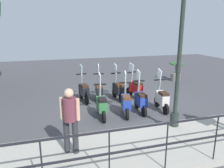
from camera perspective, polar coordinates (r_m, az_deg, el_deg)
name	(u,v)px	position (r m, az deg, el deg)	size (l,w,h in m)	color
ground_plane	(125,106)	(8.81, 3.51, -5.76)	(28.00, 28.00, 0.00)	#424247
promenade_walkway	(165,143)	(6.18, 13.79, -14.79)	(2.20, 20.00, 0.15)	#A39E93
fence_railing	(193,133)	(5.04, 20.39, -11.90)	(0.04, 16.03, 1.07)	black
lamp_post_near	(179,61)	(6.50, 17.09, 5.66)	(0.26, 0.90, 4.44)	#232D28
pedestrian_distant	(70,116)	(5.18, -10.93, -8.22)	(0.44, 0.44, 1.59)	#28282D
potted_palm	(176,73)	(13.30, 16.31, 2.69)	(1.06, 0.66, 1.05)	slate
scooter_near_0	(162,98)	(8.40, 12.87, -3.65)	(1.23, 0.44, 1.54)	black
scooter_near_1	(141,100)	(8.08, 7.47, -4.13)	(1.23, 0.44, 1.54)	black
scooter_near_2	(126,102)	(7.78, 3.67, -4.80)	(1.22, 0.50, 1.54)	black
scooter_near_3	(102,105)	(7.54, -2.74, -5.41)	(1.23, 0.44, 1.54)	black
scooter_far_0	(135,88)	(9.64, 6.09, -0.99)	(1.21, 0.53, 1.54)	black
scooter_far_1	(118,89)	(9.38, 1.53, -1.36)	(1.23, 0.44, 1.54)	black
scooter_far_2	(99,90)	(9.25, -3.35, -1.60)	(1.23, 0.47, 1.54)	black
scooter_far_3	(84,90)	(9.28, -7.40, -1.65)	(1.23, 0.44, 1.54)	black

